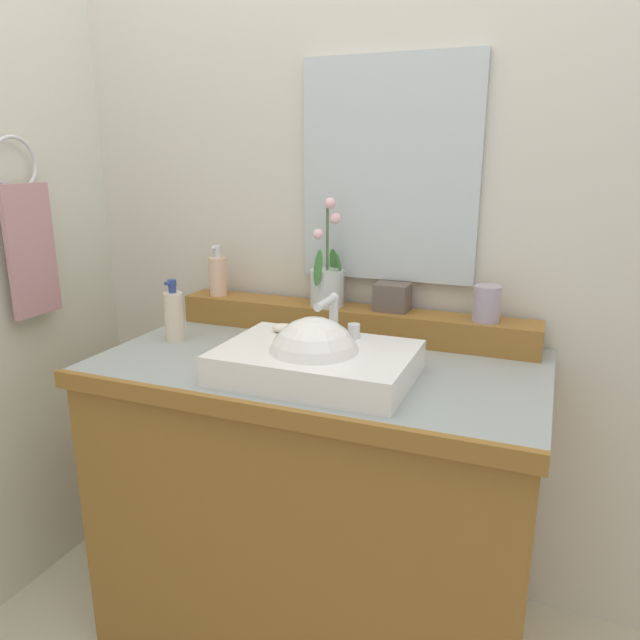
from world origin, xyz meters
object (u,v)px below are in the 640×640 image
(soap_bar, at_px, (285,328))
(tumbler_cup, at_px, (487,304))
(trinket_box, at_px, (392,297))
(potted_plant, at_px, (327,280))
(sink_basin, at_px, (315,363))
(soap_dispenser, at_px, (218,275))
(hand_towel, at_px, (31,251))
(lotion_bottle, at_px, (174,315))

(soap_bar, relative_size, tumbler_cup, 0.70)
(trinket_box, bearing_deg, tumbler_cup, -2.71)
(soap_bar, xyz_separation_m, potted_plant, (0.01, 0.27, 0.08))
(sink_basin, xyz_separation_m, soap_dispenser, (-0.49, 0.37, 0.11))
(potted_plant, distance_m, hand_towel, 0.89)
(sink_basin, bearing_deg, lotion_bottle, 165.14)
(potted_plant, height_order, lotion_bottle, potted_plant)
(soap_bar, xyz_separation_m, trinket_box, (0.21, 0.29, 0.04))
(potted_plant, distance_m, lotion_bottle, 0.46)
(potted_plant, xyz_separation_m, trinket_box, (0.20, 0.02, -0.04))
(potted_plant, xyz_separation_m, soap_dispenser, (-0.38, -0.00, -0.01))
(soap_dispenser, bearing_deg, potted_plant, 0.49)
(tumbler_cup, bearing_deg, trinket_box, 175.35)
(sink_basin, bearing_deg, soap_dispenser, 143.21)
(soap_bar, bearing_deg, hand_towel, -177.75)
(soap_dispenser, relative_size, lotion_bottle, 0.89)
(tumbler_cup, xyz_separation_m, trinket_box, (-0.27, 0.02, -0.01))
(lotion_bottle, bearing_deg, trinket_box, 23.66)
(hand_towel, bearing_deg, tumbler_cup, 12.99)
(soap_bar, distance_m, lotion_bottle, 0.37)
(soap_bar, relative_size, soap_dispenser, 0.43)
(potted_plant, height_order, soap_dispenser, potted_plant)
(potted_plant, bearing_deg, sink_basin, -73.01)
(hand_towel, bearing_deg, soap_dispenser, 33.45)
(lotion_bottle, bearing_deg, soap_bar, -5.38)
(soap_dispenser, bearing_deg, hand_towel, -146.55)
(sink_basin, relative_size, potted_plant, 1.44)
(sink_basin, relative_size, soap_dispenser, 2.87)
(sink_basin, xyz_separation_m, potted_plant, (-0.11, 0.37, 0.12))
(trinket_box, bearing_deg, potted_plant, -173.16)
(tumbler_cup, bearing_deg, lotion_bottle, -164.69)
(sink_basin, height_order, lotion_bottle, sink_basin)
(potted_plant, distance_m, trinket_box, 0.20)
(sink_basin, distance_m, trinket_box, 0.41)
(lotion_bottle, height_order, hand_towel, hand_towel)
(potted_plant, distance_m, soap_dispenser, 0.38)
(soap_bar, bearing_deg, sink_basin, -37.36)
(lotion_bottle, bearing_deg, soap_dispenser, 88.16)
(soap_dispenser, distance_m, hand_towel, 0.56)
(potted_plant, xyz_separation_m, tumbler_cup, (0.47, -0.01, -0.03))
(tumbler_cup, bearing_deg, sink_basin, -134.03)
(potted_plant, bearing_deg, lotion_bottle, -148.28)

